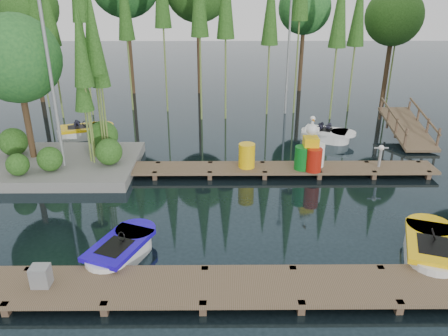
{
  "coord_description": "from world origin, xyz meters",
  "views": [
    {
      "loc": [
        0.41,
        -12.71,
        6.67
      ],
      "look_at": [
        0.5,
        0.5,
        1.1
      ],
      "focal_mm": 35.0,
      "sensor_mm": 36.0,
      "label": 1
    }
  ],
  "objects_px": {
    "boat_blue": "(121,251)",
    "drum_cluster": "(311,154)",
    "utility_cabinet": "(41,276)",
    "island": "(39,87)",
    "boat_yellow_far": "(84,132)",
    "yellow_barrel": "(247,156)"
  },
  "relations": [
    {
      "from": "boat_blue",
      "to": "yellow_barrel",
      "type": "bearing_deg",
      "value": 79.23
    },
    {
      "from": "yellow_barrel",
      "to": "drum_cluster",
      "type": "height_order",
      "value": "drum_cluster"
    },
    {
      "from": "island",
      "to": "yellow_barrel",
      "type": "relative_size",
      "value": 7.35
    },
    {
      "from": "boat_blue",
      "to": "yellow_barrel",
      "type": "relative_size",
      "value": 2.89
    },
    {
      "from": "island",
      "to": "utility_cabinet",
      "type": "height_order",
      "value": "island"
    },
    {
      "from": "boat_blue",
      "to": "utility_cabinet",
      "type": "xyz_separation_m",
      "value": [
        -1.48,
        -1.48,
        0.32
      ]
    },
    {
      "from": "boat_blue",
      "to": "drum_cluster",
      "type": "bearing_deg",
      "value": 64.26
    },
    {
      "from": "island",
      "to": "drum_cluster",
      "type": "bearing_deg",
      "value": -5.38
    },
    {
      "from": "yellow_barrel",
      "to": "island",
      "type": "bearing_deg",
      "value": 174.11
    },
    {
      "from": "boat_blue",
      "to": "yellow_barrel",
      "type": "xyz_separation_m",
      "value": [
        3.59,
        5.52,
        0.52
      ]
    },
    {
      "from": "yellow_barrel",
      "to": "drum_cluster",
      "type": "distance_m",
      "value": 2.38
    },
    {
      "from": "boat_yellow_far",
      "to": "boat_blue",
      "type": "bearing_deg",
      "value": -68.03
    },
    {
      "from": "boat_yellow_far",
      "to": "island",
      "type": "bearing_deg",
      "value": -93.09
    },
    {
      "from": "boat_yellow_far",
      "to": "utility_cabinet",
      "type": "xyz_separation_m",
      "value": [
        2.34,
        -11.41,
        0.28
      ]
    },
    {
      "from": "island",
      "to": "utility_cabinet",
      "type": "relative_size",
      "value": 13.33
    },
    {
      "from": "utility_cabinet",
      "to": "yellow_barrel",
      "type": "distance_m",
      "value": 8.65
    },
    {
      "from": "boat_blue",
      "to": "yellow_barrel",
      "type": "distance_m",
      "value": 6.61
    },
    {
      "from": "island",
      "to": "utility_cabinet",
      "type": "bearing_deg",
      "value": -71.6
    },
    {
      "from": "boat_yellow_far",
      "to": "drum_cluster",
      "type": "bearing_deg",
      "value": -24.07
    },
    {
      "from": "boat_blue",
      "to": "utility_cabinet",
      "type": "bearing_deg",
      "value": -112.9
    },
    {
      "from": "boat_blue",
      "to": "boat_yellow_far",
      "type": "distance_m",
      "value": 10.64
    },
    {
      "from": "utility_cabinet",
      "to": "drum_cluster",
      "type": "xyz_separation_m",
      "value": [
        7.44,
        6.85,
        0.34
      ]
    }
  ]
}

